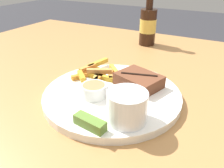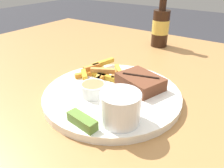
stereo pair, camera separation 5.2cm
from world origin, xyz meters
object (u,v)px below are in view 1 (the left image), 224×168
at_px(dipping_sauce_cup, 94,90).
at_px(fork_utensil, 87,80).
at_px(pickle_spear, 90,123).
at_px(beer_bottle, 148,25).
at_px(steak_portion, 139,80).
at_px(knife_utensil, 128,85).
at_px(coleslaw_cup, 127,105).
at_px(dinner_plate, 112,95).

bearing_deg(dipping_sauce_cup, fork_utensil, 135.61).
distance_m(pickle_spear, fork_utensil, 0.19).
distance_m(fork_utensil, beer_bottle, 0.42).
bearing_deg(dipping_sauce_cup, steak_portion, 53.67).
distance_m(steak_portion, knife_utensil, 0.03).
bearing_deg(coleslaw_cup, dipping_sauce_cup, 156.25).
bearing_deg(knife_utensil, fork_utensil, 98.30).
distance_m(dipping_sauce_cup, pickle_spear, 0.11).
distance_m(dipping_sauce_cup, knife_utensil, 0.10).
bearing_deg(coleslaw_cup, pickle_spear, -134.81).
bearing_deg(beer_bottle, coleslaw_cup, -73.96).
bearing_deg(fork_utensil, dinner_plate, 0.00).
height_order(steak_portion, coleslaw_cup, coleslaw_cup).
height_order(dinner_plate, dipping_sauce_cup, dipping_sauce_cup).
relative_size(steak_portion, pickle_spear, 1.84).
bearing_deg(pickle_spear, fork_utensil, 125.73).
xyz_separation_m(pickle_spear, knife_utensil, (-0.00, 0.18, -0.01)).
height_order(dinner_plate, knife_utensil, knife_utensil).
bearing_deg(dinner_plate, pickle_spear, -78.96).
bearing_deg(steak_portion, pickle_spear, -95.46).
relative_size(steak_portion, coleslaw_cup, 1.61).
relative_size(steak_portion, fork_utensil, 0.94).
bearing_deg(beer_bottle, pickle_spear, -80.23).
distance_m(coleslaw_cup, fork_utensil, 0.20).
distance_m(knife_utensil, beer_bottle, 0.41).
height_order(steak_portion, dipping_sauce_cup, steak_portion).
height_order(pickle_spear, knife_utensil, pickle_spear).
xyz_separation_m(coleslaw_cup, dipping_sauce_cup, (-0.10, 0.05, -0.02)).
bearing_deg(steak_portion, dipping_sauce_cup, -126.33).
height_order(fork_utensil, beer_bottle, beer_bottle).
relative_size(steak_portion, beer_bottle, 0.56).
relative_size(dinner_plate, coleslaw_cup, 4.22).
bearing_deg(pickle_spear, coleslaw_cup, 45.19).
relative_size(dinner_plate, pickle_spear, 4.82).
bearing_deg(fork_utensil, dipping_sauce_cup, -31.73).
distance_m(dinner_plate, coleslaw_cup, 0.12).
xyz_separation_m(dipping_sauce_cup, fork_utensil, (-0.06, 0.06, -0.01)).
xyz_separation_m(dipping_sauce_cup, knife_utensil, (0.05, 0.08, -0.01)).
bearing_deg(beer_bottle, dipping_sauce_cup, -84.41).
bearing_deg(knife_utensil, coleslaw_cup, -161.17).
distance_m(coleslaw_cup, knife_utensil, 0.14).
xyz_separation_m(steak_portion, coleslaw_cup, (0.03, -0.14, 0.02)).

